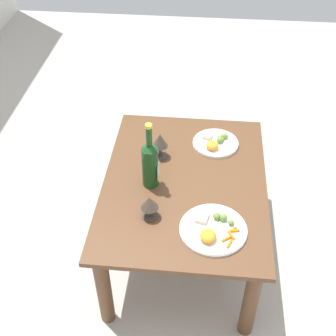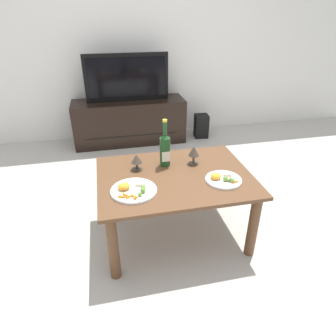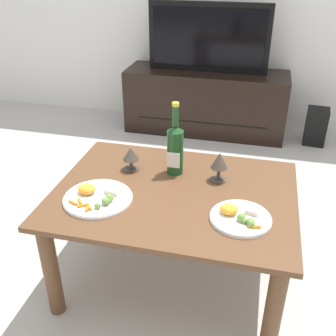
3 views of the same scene
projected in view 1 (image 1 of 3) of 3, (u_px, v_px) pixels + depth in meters
The scene contains 7 objects.
ground_plane at pixel (183, 247), 2.52m from camera, with size 6.40×6.40×0.00m, color #B7B2A8.
dining_table at pixel (184, 194), 2.24m from camera, with size 1.07×0.80×0.51m.
wine_bottle at pixel (150, 162), 2.07m from camera, with size 0.08×0.08×0.35m.
goblet_left at pixel (150, 204), 1.95m from camera, with size 0.08×0.08×0.12m.
goblet_right at pixel (160, 142), 2.26m from camera, with size 0.08×0.08×0.14m.
dinner_plate_left at pixel (213, 229), 1.93m from camera, with size 0.30×0.30×0.05m.
dinner_plate_right at pixel (216, 143), 2.38m from camera, with size 0.25×0.25×0.05m.
Camera 1 is at (-1.59, -0.07, 2.00)m, focal length 47.51 mm.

